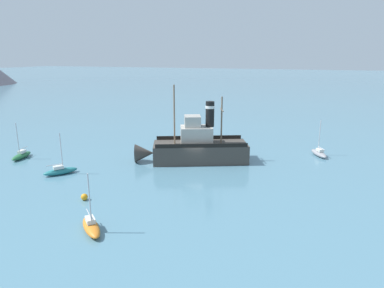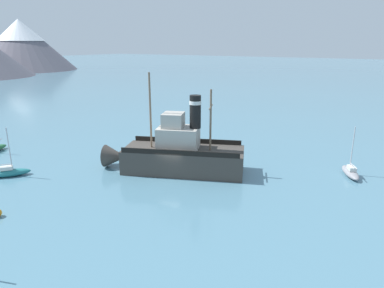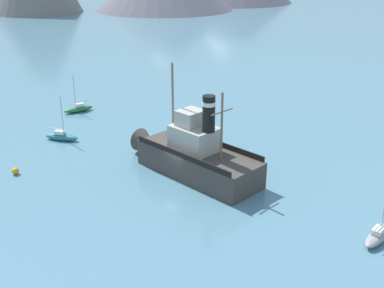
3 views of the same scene
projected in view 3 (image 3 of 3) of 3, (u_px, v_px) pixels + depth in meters
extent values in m
plane|color=teal|center=(180.00, 178.00, 43.48)|extent=(600.00, 600.00, 0.00)
cube|color=#423D38|center=(198.00, 163.00, 43.57)|extent=(8.85, 12.76, 2.40)
cone|color=#423D38|center=(147.00, 142.00, 48.29)|extent=(3.12, 3.14, 2.35)
cube|color=#B2ADA3|center=(195.00, 138.00, 43.04)|extent=(4.35, 4.87, 2.20)
cube|color=#B2ADA3|center=(191.00, 118.00, 42.69)|extent=(2.82, 2.72, 1.40)
cylinder|color=black|center=(209.00, 114.00, 40.91)|extent=(1.10, 1.10, 3.20)
cylinder|color=silver|center=(209.00, 104.00, 40.58)|extent=(1.16, 1.16, 0.35)
cylinder|color=#75604C|center=(173.00, 103.00, 43.88)|extent=(0.20, 0.20, 7.50)
cylinder|color=#75604C|center=(222.00, 127.00, 40.23)|extent=(0.20, 0.20, 6.00)
cylinder|color=#75604C|center=(222.00, 112.00, 39.73)|extent=(2.43, 1.15, 0.12)
cube|color=black|center=(181.00, 155.00, 41.61)|extent=(4.69, 10.49, 0.50)
cube|color=black|center=(215.00, 142.00, 44.44)|extent=(4.69, 10.49, 0.50)
ellipsoid|color=#23757A|center=(62.00, 137.00, 52.02)|extent=(3.71, 3.14, 0.70)
cube|color=silver|center=(60.00, 132.00, 51.87)|extent=(1.27, 1.17, 0.36)
cylinder|color=#B7B7BC|center=(62.00, 116.00, 51.03)|extent=(0.10, 0.10, 4.20)
cylinder|color=#B7B7BC|center=(56.00, 129.00, 51.83)|extent=(1.50, 1.13, 0.08)
ellipsoid|color=gray|center=(378.00, 236.00, 34.04)|extent=(3.88, 2.71, 0.70)
cube|color=silver|center=(378.00, 230.00, 33.71)|extent=(1.27, 1.07, 0.36)
cylinder|color=#B7B7BC|center=(377.00, 228.00, 33.29)|extent=(1.64, 0.89, 0.08)
ellipsoid|color=#286B3D|center=(78.00, 109.00, 61.15)|extent=(3.95, 1.90, 0.70)
cube|color=silver|center=(79.00, 105.00, 61.06)|extent=(1.21, 0.87, 0.36)
cylinder|color=#B7B7BC|center=(74.00, 91.00, 60.08)|extent=(0.10, 0.10, 4.20)
cylinder|color=#B7B7BC|center=(82.00, 102.00, 61.13)|extent=(1.77, 0.47, 0.08)
sphere|color=orange|center=(15.00, 171.00, 44.08)|extent=(0.64, 0.64, 0.64)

